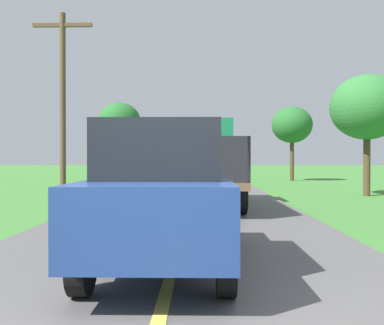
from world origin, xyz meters
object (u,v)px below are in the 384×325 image
Objects in this scene: banana_truck_near at (202,161)px; roadside_tree_near_left at (120,122)px; banana_truck_far at (196,160)px; following_car at (163,194)px; roadside_tree_far_left at (292,125)px; roadside_tree_mid_right at (367,108)px; utility_pole_roadside at (63,101)px.

roadside_tree_near_left reaches higher than banana_truck_near.
banana_truck_far is at bearing 91.59° from banana_truck_near.
following_car is (5.79, -27.71, -3.38)m from roadside_tree_near_left.
roadside_tree_mid_right is at bearing -87.75° from roadside_tree_far_left.
roadside_tree_far_left reaches higher than banana_truck_near.
roadside_tree_mid_right is 14.43m from following_car.
banana_truck_near is 17.62m from roadside_tree_far_left.
roadside_tree_far_left is 1.26× the size of following_car.
banana_truck_near is 1.42× the size of following_car.
roadside_tree_far_left is (6.37, 16.25, 2.41)m from banana_truck_near.
banana_truck_far is at bearing -54.70° from roadside_tree_near_left.
roadside_tree_far_left is (6.68, 5.15, 2.43)m from banana_truck_far.
utility_pole_roadside reaches higher than roadside_tree_near_left.
banana_truck_near is 0.91× the size of utility_pole_roadside.
utility_pole_roadside is at bearing -124.77° from roadside_tree_far_left.
roadside_tree_near_left is at bearing 130.22° from roadside_tree_mid_right.
roadside_tree_near_left reaches higher than following_car.
following_car is (-7.40, -12.12, -2.59)m from roadside_tree_mid_right.
banana_truck_near reaches higher than following_car.
banana_truck_near is at bearing -149.54° from roadside_tree_mid_right.
roadside_tree_near_left is at bearing 101.80° from following_car.
utility_pole_roadside is 1.24× the size of roadside_tree_far_left.
banana_truck_near is at bearing -88.41° from banana_truck_far.
banana_truck_near is at bearing -111.39° from roadside_tree_far_left.
utility_pole_roadside is (-4.33, -10.70, 2.02)m from banana_truck_far.
banana_truck_near is 20.84m from roadside_tree_near_left.
utility_pole_roadside is 1.56× the size of following_car.
banana_truck_far is 11.72m from utility_pole_roadside.
following_car is (-0.55, -8.09, -0.40)m from banana_truck_near.
utility_pole_roadside is 1.27× the size of roadside_tree_mid_right.
utility_pole_roadside is at bearing -84.94° from roadside_tree_near_left.
roadside_tree_far_left is (12.71, -3.37, -0.57)m from roadside_tree_near_left.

